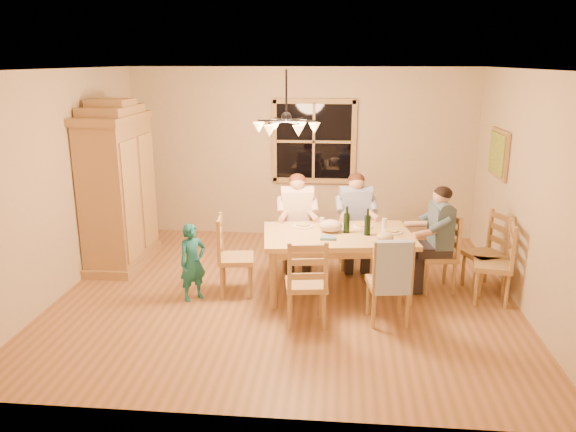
# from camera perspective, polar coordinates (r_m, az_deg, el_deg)

# --- Properties ---
(floor) EXTENTS (5.50, 5.50, 0.00)m
(floor) POSITION_cam_1_polar(r_m,az_deg,el_deg) (7.02, -0.15, -7.92)
(floor) COLOR olive
(floor) RESTS_ON ground
(ceiling) EXTENTS (5.50, 5.00, 0.02)m
(ceiling) POSITION_cam_1_polar(r_m,az_deg,el_deg) (6.44, -0.17, 14.70)
(ceiling) COLOR white
(ceiling) RESTS_ON wall_back
(wall_back) EXTENTS (5.50, 0.02, 2.70)m
(wall_back) POSITION_cam_1_polar(r_m,az_deg,el_deg) (9.05, 1.35, 6.36)
(wall_back) COLOR #C5AB8B
(wall_back) RESTS_ON floor
(wall_left) EXTENTS (0.02, 5.00, 2.70)m
(wall_left) POSITION_cam_1_polar(r_m,az_deg,el_deg) (7.38, -21.97, 3.12)
(wall_left) COLOR #C5AB8B
(wall_left) RESTS_ON floor
(wall_right) EXTENTS (0.02, 5.00, 2.70)m
(wall_right) POSITION_cam_1_polar(r_m,az_deg,el_deg) (6.91, 23.20, 2.20)
(wall_right) COLOR #C5AB8B
(wall_right) RESTS_ON floor
(window) EXTENTS (1.30, 0.06, 1.30)m
(window) POSITION_cam_1_polar(r_m,az_deg,el_deg) (8.97, 2.63, 7.57)
(window) COLOR black
(window) RESTS_ON wall_back
(painting) EXTENTS (0.06, 0.78, 0.64)m
(painting) POSITION_cam_1_polar(r_m,az_deg,el_deg) (7.98, 20.60, 5.95)
(painting) COLOR #9B6C43
(painting) RESTS_ON wall_right
(chandelier) EXTENTS (0.77, 0.68, 0.71)m
(chandelier) POSITION_cam_1_polar(r_m,az_deg,el_deg) (6.48, -0.17, 9.18)
(chandelier) COLOR black
(chandelier) RESTS_ON ceiling
(armoire) EXTENTS (0.66, 1.40, 2.30)m
(armoire) POSITION_cam_1_polar(r_m,az_deg,el_deg) (8.11, -16.82, 2.51)
(armoire) COLOR #9B6C43
(armoire) RESTS_ON floor
(dining_table) EXTENTS (1.92, 1.33, 0.76)m
(dining_table) POSITION_cam_1_polar(r_m,az_deg,el_deg) (6.89, 5.08, -2.58)
(dining_table) COLOR tan
(dining_table) RESTS_ON floor
(chair_far_left) EXTENTS (0.49, 0.48, 0.99)m
(chair_far_left) POSITION_cam_1_polar(r_m,az_deg,el_deg) (7.76, 0.93, -3.18)
(chair_far_left) COLOR #A78049
(chair_far_left) RESTS_ON floor
(chair_far_right) EXTENTS (0.49, 0.48, 0.99)m
(chair_far_right) POSITION_cam_1_polar(r_m,az_deg,el_deg) (7.85, 6.76, -3.08)
(chair_far_right) COLOR #A78049
(chair_far_right) RESTS_ON floor
(chair_near_left) EXTENTS (0.49, 0.48, 0.99)m
(chair_near_left) POSITION_cam_1_polar(r_m,az_deg,el_deg) (6.19, 1.84, -8.23)
(chair_near_left) COLOR #A78049
(chair_near_left) RESTS_ON floor
(chair_near_right) EXTENTS (0.49, 0.48, 0.99)m
(chair_near_right) POSITION_cam_1_polar(r_m,az_deg,el_deg) (6.31, 10.07, -7.97)
(chair_near_right) COLOR #A78049
(chair_near_right) RESTS_ON floor
(chair_end_left) EXTENTS (0.48, 0.49, 0.99)m
(chair_end_left) POSITION_cam_1_polar(r_m,az_deg,el_deg) (6.96, -5.26, -5.50)
(chair_end_left) COLOR #A78049
(chair_end_left) RESTS_ON floor
(chair_end_right) EXTENTS (0.48, 0.49, 0.99)m
(chair_end_right) POSITION_cam_1_polar(r_m,az_deg,el_deg) (7.27, 14.83, -5.04)
(chair_end_right) COLOR #A78049
(chair_end_right) RESTS_ON floor
(adult_woman) EXTENTS (0.43, 0.47, 0.87)m
(adult_woman) POSITION_cam_1_polar(r_m,az_deg,el_deg) (7.61, 0.95, 0.66)
(adult_woman) COLOR beige
(adult_woman) RESTS_ON floor
(adult_plaid_man) EXTENTS (0.43, 0.47, 0.87)m
(adult_plaid_man) POSITION_cam_1_polar(r_m,az_deg,el_deg) (7.69, 6.89, 0.72)
(adult_plaid_man) COLOR #365194
(adult_plaid_man) RESTS_ON floor
(adult_slate_man) EXTENTS (0.47, 0.43, 0.87)m
(adult_slate_man) POSITION_cam_1_polar(r_m,az_deg,el_deg) (7.10, 15.13, -0.97)
(adult_slate_man) COLOR #42596A
(adult_slate_man) RESTS_ON floor
(towel) EXTENTS (0.39, 0.15, 0.58)m
(towel) POSITION_cam_1_polar(r_m,az_deg,el_deg) (5.99, 10.63, -5.21)
(towel) COLOR #95AECA
(towel) RESTS_ON chair_near_right
(wine_bottle_a) EXTENTS (0.08, 0.08, 0.33)m
(wine_bottle_a) POSITION_cam_1_polar(r_m,az_deg,el_deg) (6.86, 5.99, -0.36)
(wine_bottle_a) COLOR black
(wine_bottle_a) RESTS_ON dining_table
(wine_bottle_b) EXTENTS (0.08, 0.08, 0.33)m
(wine_bottle_b) POSITION_cam_1_polar(r_m,az_deg,el_deg) (6.79, 8.08, -0.59)
(wine_bottle_b) COLOR black
(wine_bottle_b) RESTS_ON dining_table
(plate_woman) EXTENTS (0.26, 0.26, 0.02)m
(plate_woman) POSITION_cam_1_polar(r_m,az_deg,el_deg) (7.11, 1.51, -1.01)
(plate_woman) COLOR white
(plate_woman) RESTS_ON dining_table
(plate_plaid) EXTENTS (0.26, 0.26, 0.02)m
(plate_plaid) POSITION_cam_1_polar(r_m,az_deg,el_deg) (7.16, 7.58, -1.04)
(plate_plaid) COLOR white
(plate_plaid) RESTS_ON dining_table
(plate_slate) EXTENTS (0.26, 0.26, 0.02)m
(plate_slate) POSITION_cam_1_polar(r_m,az_deg,el_deg) (6.98, 10.51, -1.58)
(plate_slate) COLOR white
(plate_slate) RESTS_ON dining_table
(wine_glass_a) EXTENTS (0.06, 0.06, 0.14)m
(wine_glass_a) POSITION_cam_1_polar(r_m,az_deg,el_deg) (7.02, 3.47, -0.74)
(wine_glass_a) COLOR silver
(wine_glass_a) RESTS_ON dining_table
(wine_glass_b) EXTENTS (0.06, 0.06, 0.14)m
(wine_glass_b) POSITION_cam_1_polar(r_m,az_deg,el_deg) (7.09, 9.76, -0.78)
(wine_glass_b) COLOR silver
(wine_glass_b) RESTS_ON dining_table
(cap) EXTENTS (0.20, 0.20, 0.11)m
(cap) POSITION_cam_1_polar(r_m,az_deg,el_deg) (6.62, 9.85, -2.10)
(cap) COLOR tan
(cap) RESTS_ON dining_table
(napkin) EXTENTS (0.20, 0.16, 0.03)m
(napkin) POSITION_cam_1_polar(r_m,az_deg,el_deg) (6.63, 4.08, -2.22)
(napkin) COLOR slate
(napkin) RESTS_ON dining_table
(cloth_bundle) EXTENTS (0.28, 0.22, 0.15)m
(cloth_bundle) POSITION_cam_1_polar(r_m,az_deg,el_deg) (6.89, 4.37, -1.01)
(cloth_bundle) COLOR tan
(cloth_bundle) RESTS_ON dining_table
(child) EXTENTS (0.41, 0.40, 0.94)m
(child) POSITION_cam_1_polar(r_m,az_deg,el_deg) (6.80, -9.66, -4.65)
(child) COLOR #196972
(child) RESTS_ON floor
(chair_spare_front) EXTENTS (0.49, 0.51, 0.99)m
(chair_spare_front) POSITION_cam_1_polar(r_m,az_deg,el_deg) (7.14, 19.94, -5.86)
(chair_spare_front) COLOR #A78049
(chair_spare_front) RESTS_ON floor
(chair_spare_back) EXTENTS (0.56, 0.57, 0.99)m
(chair_spare_back) POSITION_cam_1_polar(r_m,az_deg,el_deg) (7.46, 19.29, -4.87)
(chair_spare_back) COLOR #A78049
(chair_spare_back) RESTS_ON floor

